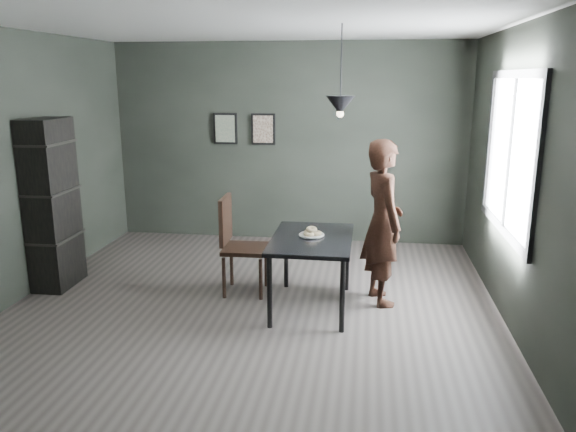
# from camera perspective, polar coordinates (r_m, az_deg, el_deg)

# --- Properties ---
(ground) EXTENTS (5.00, 5.00, 0.00)m
(ground) POSITION_cam_1_polar(r_m,az_deg,el_deg) (5.97, -3.43, -8.88)
(ground) COLOR #373230
(ground) RESTS_ON ground
(back_wall) EXTENTS (5.00, 0.10, 2.80)m
(back_wall) POSITION_cam_1_polar(r_m,az_deg,el_deg) (8.02, 0.00, 7.39)
(back_wall) COLOR black
(back_wall) RESTS_ON ground
(ceiling) EXTENTS (5.00, 5.00, 0.02)m
(ceiling) POSITION_cam_1_polar(r_m,az_deg,el_deg) (5.53, -3.88, 18.95)
(ceiling) COLOR silver
(ceiling) RESTS_ON ground
(window_assembly) EXTENTS (0.04, 1.96, 1.56)m
(window_assembly) POSITION_cam_1_polar(r_m,az_deg,el_deg) (5.80, 21.61, 5.89)
(window_assembly) COLOR white
(window_assembly) RESTS_ON ground
(cafe_table) EXTENTS (0.80, 1.20, 0.75)m
(cafe_table) POSITION_cam_1_polar(r_m,az_deg,el_deg) (5.66, 2.44, -2.94)
(cafe_table) COLOR black
(cafe_table) RESTS_ON ground
(white_plate) EXTENTS (0.23, 0.23, 0.01)m
(white_plate) POSITION_cam_1_polar(r_m,az_deg,el_deg) (5.68, 2.41, -1.99)
(white_plate) COLOR white
(white_plate) RESTS_ON cafe_table
(donut_pile) EXTENTS (0.18, 0.19, 0.09)m
(donut_pile) POSITION_cam_1_polar(r_m,az_deg,el_deg) (5.67, 2.41, -1.64)
(donut_pile) COLOR beige
(donut_pile) RESTS_ON white_plate
(woman) EXTENTS (0.60, 0.73, 1.72)m
(woman) POSITION_cam_1_polar(r_m,az_deg,el_deg) (5.85, 9.60, -0.66)
(woman) COLOR black
(woman) RESTS_ON ground
(wood_chair) EXTENTS (0.48, 0.48, 1.07)m
(wood_chair) POSITION_cam_1_polar(r_m,az_deg,el_deg) (6.12, -5.28, -2.31)
(wood_chair) COLOR black
(wood_chair) RESTS_ON ground
(shelf_unit) EXTENTS (0.37, 0.64, 1.89)m
(shelf_unit) POSITION_cam_1_polar(r_m,az_deg,el_deg) (6.74, -22.85, 1.10)
(shelf_unit) COLOR black
(shelf_unit) RESTS_ON ground
(pendant_lamp) EXTENTS (0.28, 0.28, 0.86)m
(pendant_lamp) POSITION_cam_1_polar(r_m,az_deg,el_deg) (5.51, 5.33, 11.14)
(pendant_lamp) COLOR black
(pendant_lamp) RESTS_ON ground
(framed_print_left) EXTENTS (0.34, 0.04, 0.44)m
(framed_print_left) POSITION_cam_1_polar(r_m,az_deg,el_deg) (8.15, -6.38, 8.81)
(framed_print_left) COLOR black
(framed_print_left) RESTS_ON ground
(framed_print_right) EXTENTS (0.34, 0.04, 0.44)m
(framed_print_right) POSITION_cam_1_polar(r_m,az_deg,el_deg) (8.03, -2.53, 8.81)
(framed_print_right) COLOR black
(framed_print_right) RESTS_ON ground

